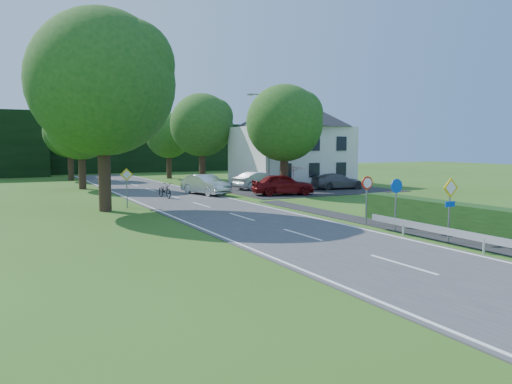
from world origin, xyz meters
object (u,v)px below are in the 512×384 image
parked_car_red (283,184)px  parasol (294,177)px  streetlight (267,138)px  parked_car_grey (337,181)px  parked_car_silver_b (332,178)px  motorcycle (165,190)px  moving_car (206,185)px  parked_car_silver_a (258,181)px

parked_car_red → parasol: 5.44m
streetlight → parked_car_grey: 7.67m
parked_car_silver_b → parasol: size_ratio=2.06×
parked_car_silver_b → motorcycle: bearing=74.7°
streetlight → parked_car_grey: streetlight is taller
moving_car → motorcycle: size_ratio=2.17×
parked_car_silver_a → parked_car_grey: parked_car_silver_a is taller
motorcycle → parked_car_silver_a: (9.37, 3.28, 0.18)m
motorcycle → moving_car: bearing=7.6°
motorcycle → parasol: 12.38m
streetlight → moving_car: size_ratio=1.72×
motorcycle → parked_car_silver_a: bearing=13.5°
parked_car_silver_a → moving_car: bearing=100.7°
moving_car → parasol: (8.70, 1.19, 0.25)m
motorcycle → parasol: (12.21, 2.02, 0.46)m
moving_car → parked_car_red: bearing=-44.2°
parked_car_grey → moving_car: bearing=94.8°
parked_car_silver_b → parked_car_red: bearing=95.9°
streetlight → motorcycle: streetlight is taller
streetlight → parasol: size_ratio=3.53×
parked_car_silver_a → parked_car_grey: size_ratio=0.97×
streetlight → parasol: streetlight is taller
streetlight → parked_car_grey: bearing=-4.6°
moving_car → parked_car_grey: (12.04, -0.63, -0.09)m
parked_car_red → parked_car_silver_a: 5.44m
moving_car → parked_car_red: (5.18, -2.95, 0.05)m
parked_car_red → parked_car_silver_a: size_ratio=1.06×
streetlight → parked_car_silver_a: bearing=78.9°
parked_car_grey → parked_car_silver_b: (2.42, 4.13, -0.03)m
motorcycle → streetlight: bearing=-1.1°
parked_car_silver_b → moving_car: bearing=74.7°
parked_car_grey → parasol: (-3.34, 1.82, 0.34)m
motorcycle → parked_car_grey: bearing=-5.1°
streetlight → parked_car_grey: size_ratio=1.71×
parked_car_silver_a → streetlight: bearing=157.0°
motorcycle → parasol: size_ratio=0.95×
parked_car_grey → parasol: parasol is taller
parked_car_silver_b → parasol: parasol is taller
parked_car_red → parasol: (3.51, 4.14, 0.21)m
motorcycle → parked_car_grey: (15.55, 0.20, 0.11)m
parked_car_grey → parked_car_silver_b: 4.79m
moving_car → parked_car_red: size_ratio=0.97×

